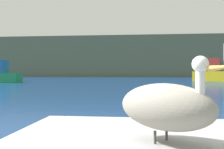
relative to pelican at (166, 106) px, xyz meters
The scene contains 4 objects.
hillside_backdrop 63.90m from the pelican, 90.73° to the left, with size 140.00×11.73×9.41m, color #5B664C.
pelican is the anchor object (origin of this frame).
fishing_boat_yellow 34.57m from the pelican, 75.72° to the left, with size 4.93×3.02×4.80m.
mooring_buoy 8.83m from the pelican, 87.40° to the left, with size 0.57×0.57×0.57m, color #E54C19.
Camera 1 is at (0.58, -3.42, 1.33)m, focal length 43.85 mm.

